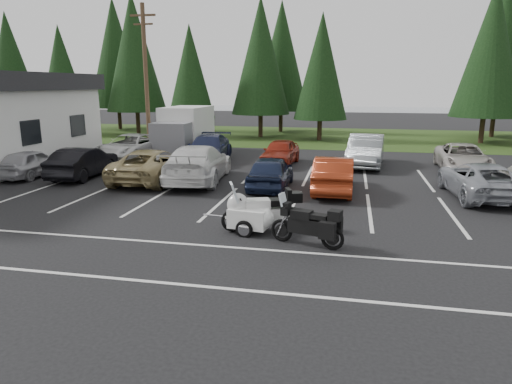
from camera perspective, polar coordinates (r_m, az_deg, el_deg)
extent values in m
plane|color=black|center=(15.56, 2.27, -2.73)|extent=(120.00, 120.00, 0.00)
cube|color=#243B12|center=(39.07, 8.15, 6.86)|extent=(80.00, 16.00, 0.01)
cube|color=slate|center=(69.91, 13.18, 9.43)|extent=(70.00, 50.00, 0.02)
cylinder|color=#473321|center=(29.51, -13.56, 13.33)|extent=(0.26, 0.26, 9.00)
cube|color=#473321|center=(29.78, -13.98, 20.65)|extent=(1.60, 0.12, 0.12)
cube|color=#473321|center=(29.72, -13.93, 19.70)|extent=(1.20, 0.10, 0.10)
cube|color=silver|center=(17.47, 3.35, -0.94)|extent=(32.00, 16.00, 0.01)
cylinder|color=#332316|center=(48.21, -27.75, 8.17)|extent=(0.36, 0.36, 2.50)
cone|color=black|center=(48.15, -28.41, 14.07)|extent=(4.58, 4.58, 8.84)
cylinder|color=#332316|center=(43.60, -22.63, 8.06)|extent=(0.36, 0.36, 2.16)
cone|color=black|center=(43.49, -23.15, 13.72)|extent=(3.96, 3.96, 7.65)
cylinder|color=#332316|center=(41.94, -14.55, 8.91)|extent=(0.36, 0.36, 2.78)
cone|color=black|center=(41.93, -15.01, 16.51)|extent=(5.10, 5.10, 9.86)
cylinder|color=#332316|center=(38.54, -8.00, 8.35)|extent=(0.36, 0.36, 2.11)
cone|color=black|center=(38.42, -8.21, 14.63)|extent=(3.87, 3.87, 7.48)
cylinder|color=#332316|center=(38.50, 0.57, 8.84)|extent=(0.36, 0.36, 2.62)
cone|color=black|center=(38.45, 0.59, 16.64)|extent=(4.80, 4.80, 9.27)
cylinder|color=#332316|center=(36.58, 7.96, 8.20)|extent=(0.36, 0.36, 2.26)
cone|color=black|center=(36.47, 8.19, 15.28)|extent=(4.14, 4.14, 7.99)
cylinder|color=#332316|center=(38.19, 26.44, 7.49)|extent=(0.36, 0.36, 2.69)
cone|color=black|center=(38.16, 27.30, 15.52)|extent=(4.93, 4.93, 9.52)
cylinder|color=#332316|center=(47.49, -16.70, 9.30)|extent=(0.36, 0.36, 2.88)
cone|color=black|center=(47.50, -17.18, 16.23)|extent=(5.28, 5.28, 10.20)
cylinder|color=#332316|center=(42.85, 3.11, 9.34)|extent=(0.36, 0.36, 2.71)
cone|color=black|center=(42.82, 3.21, 16.60)|extent=(4.97, 4.97, 9.61)
cylinder|color=#332316|center=(43.23, 27.52, 8.11)|extent=(0.36, 0.36, 3.00)
cone|color=black|center=(43.26, 28.40, 16.02)|extent=(5.50, 5.50, 10.62)
imported|color=#AEADB2|center=(24.21, -26.30, 3.28)|extent=(1.63, 3.91, 1.32)
imported|color=black|center=(23.02, -20.80, 3.48)|extent=(1.72, 4.41, 1.43)
imported|color=#9B8A5A|center=(21.25, -12.88, 3.30)|extent=(2.54, 5.30, 1.46)
imported|color=silver|center=(20.75, -7.27, 3.58)|extent=(2.91, 5.95, 1.67)
imported|color=#161E37|center=(19.16, 1.83, 2.49)|extent=(1.79, 4.19, 1.41)
imported|color=maroon|center=(18.88, 9.71, 2.21)|extent=(1.54, 4.41, 1.45)
imported|color=gray|center=(19.72, 26.22, 1.37)|extent=(2.65, 5.09, 1.37)
imported|color=silver|center=(27.67, -15.39, 5.44)|extent=(2.80, 5.47, 1.48)
imported|color=#171D39|center=(26.05, -5.97, 5.41)|extent=(2.61, 5.37, 1.50)
imported|color=maroon|center=(25.06, 3.05, 5.00)|extent=(1.92, 4.15, 1.38)
imported|color=slate|center=(25.31, 13.57, 5.06)|extent=(2.21, 5.19, 1.66)
imported|color=#ABA49D|center=(25.35, 24.43, 3.92)|extent=(2.47, 5.03, 1.37)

